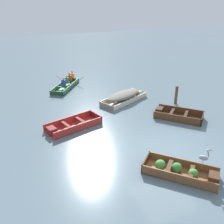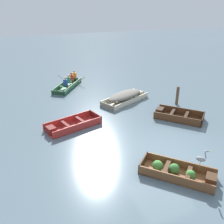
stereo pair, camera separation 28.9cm
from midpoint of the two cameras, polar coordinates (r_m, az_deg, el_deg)
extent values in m
plane|color=slate|center=(10.96, 11.64, -8.84)|extent=(80.00, 80.00, 0.00)
cube|color=brown|center=(9.78, 14.36, -13.60)|extent=(2.58, 2.65, 0.04)
cube|color=brown|center=(10.08, 14.96, -11.25)|extent=(1.88, 1.98, 0.37)
cube|color=brown|center=(9.30, 13.91, -14.55)|extent=(1.88, 1.98, 0.37)
cube|color=#3F2716|center=(9.88, 6.84, -11.29)|extent=(0.78, 0.74, 0.37)
cube|color=#3F2716|center=(9.65, 21.42, -13.95)|extent=(0.58, 0.58, 0.33)
cube|color=#3F2716|center=(9.61, 16.92, -12.83)|extent=(0.78, 0.75, 0.04)
cube|color=#3F2716|center=(9.67, 12.14, -11.94)|extent=(0.78, 0.75, 0.04)
sphere|color=#428438|center=(9.61, 17.25, -13.32)|extent=(0.36, 0.36, 0.36)
sphere|color=#387533|center=(9.71, 13.76, -12.28)|extent=(0.39, 0.39, 0.39)
sphere|color=#428438|center=(9.72, 10.13, -11.81)|extent=(0.40, 0.40, 0.40)
cube|color=#4C2D19|center=(14.04, 14.36, -1.23)|extent=(2.57, 2.65, 0.04)
cube|color=#4C2D19|center=(13.45, 13.97, -1.50)|extent=(1.73, 1.87, 0.40)
cube|color=#4C2D19|center=(14.48, 14.87, 0.32)|extent=(1.73, 1.87, 0.40)
cube|color=black|center=(13.86, 19.38, -1.42)|extent=(0.91, 0.85, 0.40)
cube|color=black|center=(14.14, 10.22, 0.26)|extent=(0.64, 0.63, 0.36)
cube|color=black|center=(13.98, 12.98, 0.08)|extent=(0.91, 0.86, 0.04)
cube|color=black|center=(13.88, 15.99, -0.44)|extent=(0.91, 0.86, 0.04)
cube|color=#AD2D28|center=(12.81, -9.36, -3.34)|extent=(2.98, 1.83, 0.04)
cube|color=#AD2D28|center=(12.33, -8.16, -3.56)|extent=(2.69, 0.81, 0.37)
cube|color=#AD2D28|center=(13.15, -10.57, -1.85)|extent=(2.69, 0.81, 0.37)
cube|color=maroon|center=(13.38, -4.37, -1.02)|extent=(0.35, 1.08, 0.37)
cube|color=maroon|center=(12.26, -14.29, -4.19)|extent=(0.48, 0.58, 0.33)
cube|color=maroon|center=(12.52, -11.08, -2.84)|extent=(0.43, 1.01, 0.04)
cube|color=maroon|center=(12.88, -7.84, -1.79)|extent=(0.43, 1.01, 0.04)
cube|color=beige|center=(15.84, 2.22, 2.56)|extent=(3.48, 2.45, 0.04)
cube|color=beige|center=(16.13, 0.69, 3.50)|extent=(3.01, 1.43, 0.31)
cube|color=beige|center=(15.46, 3.83, 2.50)|extent=(3.01, 1.43, 0.31)
cube|color=gray|center=(14.67, -1.84, 1.29)|extent=(0.54, 1.09, 0.31)
cube|color=gray|center=(16.86, 5.44, 4.41)|extent=(0.55, 0.63, 0.28)
cube|color=gray|center=(16.12, 3.36, 3.74)|extent=(0.60, 1.04, 0.04)
cube|color=gray|center=(15.41, 1.05, 2.78)|extent=(0.60, 1.04, 0.04)
ellipsoid|color=#6B665B|center=(15.69, 2.24, 3.91)|extent=(2.92, 2.15, 0.36)
cube|color=#387047|center=(18.58, -10.98, 5.49)|extent=(2.70, 3.30, 0.04)
cube|color=#387047|center=(18.72, -12.30, 5.95)|extent=(1.96, 2.79, 0.31)
cube|color=#387047|center=(18.38, -9.70, 5.82)|extent=(1.96, 2.79, 0.31)
cube|color=#1E3D27|center=(17.12, -13.06, 4.12)|extent=(0.81, 0.58, 0.31)
cube|color=#1E3D27|center=(19.86, -9.41, 7.31)|extent=(0.56, 0.54, 0.28)
cube|color=#1E3D27|center=(18.96, -10.47, 6.60)|extent=(0.79, 0.62, 0.04)
cube|color=#1E3D27|center=(18.08, -11.63, 5.62)|extent=(0.79, 0.62, 0.04)
cube|color=#2D4CA5|center=(18.19, -11.44, 6.54)|extent=(0.33, 0.31, 0.44)
sphere|color=beige|center=(18.09, -11.52, 7.51)|extent=(0.18, 0.18, 0.18)
cube|color=#338C4C|center=(18.70, -10.76, 7.10)|extent=(0.33, 0.31, 0.44)
sphere|color=beige|center=(18.61, -10.83, 8.04)|extent=(0.18, 0.18, 0.18)
cube|color=red|center=(19.22, -10.11, 7.62)|extent=(0.33, 0.31, 0.44)
sphere|color=#9E7051|center=(19.13, -10.18, 8.54)|extent=(0.18, 0.18, 0.18)
cube|color=orange|center=(19.75, -9.50, 8.12)|extent=(0.33, 0.31, 0.44)
sphere|color=tan|center=(19.66, -9.56, 9.01)|extent=(0.18, 0.18, 0.18)
cylinder|color=tan|center=(19.55, -12.22, 7.39)|extent=(0.55, 0.40, 0.55)
cylinder|color=tan|center=(18.99, -7.89, 7.21)|extent=(0.55, 0.40, 0.55)
cylinder|color=olive|center=(9.51, 19.14, -11.10)|extent=(0.02, 0.02, 0.35)
cylinder|color=olive|center=(9.46, 19.11, -11.30)|extent=(0.02, 0.02, 0.35)
ellipsoid|color=#93999E|center=(9.34, 19.35, -9.87)|extent=(0.33, 0.32, 0.18)
cylinder|color=#93999E|center=(9.22, 20.28, -8.85)|extent=(0.11, 0.11, 0.28)
ellipsoid|color=#93999E|center=(9.15, 20.67, -8.10)|extent=(0.12, 0.12, 0.06)
cone|color=gold|center=(9.15, 21.17, -8.17)|extent=(0.09, 0.09, 0.02)
cylinder|color=brown|center=(15.74, 13.97, 3.79)|extent=(0.17, 0.17, 1.12)
camera|label=1|loc=(0.14, -90.62, -0.28)|focal=40.00mm
camera|label=2|loc=(0.14, 89.38, 0.28)|focal=40.00mm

